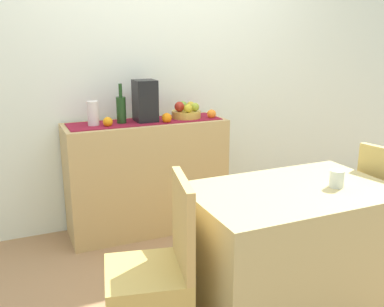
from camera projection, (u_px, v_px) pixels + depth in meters
ground_plane at (219, 279)px, 2.85m from camera, size 6.40×6.40×0.02m
room_wall_rear at (156, 60)px, 3.53m from camera, size 6.40×0.06×2.70m
sideboard_console at (147, 177)px, 3.47m from camera, size 1.26×0.42×0.90m
table_runner at (146, 121)px, 3.35m from camera, size 1.18×0.32×0.01m
fruit_bowl at (186, 114)px, 3.47m from camera, size 0.23×0.23×0.06m
apple_right at (195, 107)px, 3.45m from camera, size 0.07×0.07×0.07m
apple_front at (191, 106)px, 3.52m from camera, size 0.07×0.07×0.07m
apple_left at (179, 107)px, 3.42m from camera, size 0.08×0.08×0.08m
apple_rear at (183, 105)px, 3.52m from camera, size 0.07×0.07×0.07m
apple_center at (188, 108)px, 3.38m from camera, size 0.07×0.07×0.07m
wine_bottle at (121, 109)px, 3.25m from camera, size 0.07×0.07×0.30m
coffee_maker at (145, 101)px, 3.31m from camera, size 0.16×0.18×0.32m
ceramic_vase at (93, 114)px, 3.17m from camera, size 0.08×0.08×0.18m
orange_loose_near_bowl at (108, 122)px, 3.16m from camera, size 0.07×0.07×0.07m
orange_loose_mid at (167, 118)px, 3.30m from camera, size 0.08×0.08×0.08m
orange_loose_far at (212, 114)px, 3.47m from camera, size 0.07×0.07×0.07m
dining_table at (289, 251)px, 2.44m from camera, size 1.12×0.71×0.74m
coffee_cup at (337, 179)px, 2.36m from camera, size 0.08×0.08×0.10m
chair_near_window at (151, 302)px, 2.14m from camera, size 0.48×0.48×0.90m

